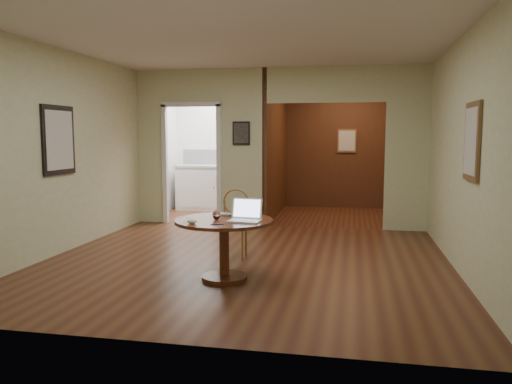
% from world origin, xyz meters
% --- Properties ---
extents(floor, '(5.00, 5.00, 0.00)m').
position_xyz_m(floor, '(0.00, 0.00, 0.00)').
color(floor, '#472014').
rests_on(floor, ground).
extents(room_shell, '(5.20, 7.50, 5.00)m').
position_xyz_m(room_shell, '(-0.47, 3.10, 1.29)').
color(room_shell, silver).
rests_on(room_shell, ground).
extents(dining_table, '(1.06, 1.06, 0.66)m').
position_xyz_m(dining_table, '(-0.05, -0.78, 0.49)').
color(dining_table, '#602A18').
rests_on(dining_table, ground).
extents(chair, '(0.39, 0.39, 0.88)m').
position_xyz_m(chair, '(-0.18, 0.23, 0.49)').
color(chair, olive).
rests_on(chair, ground).
extents(open_laptop, '(0.35, 0.31, 0.23)m').
position_xyz_m(open_laptop, '(0.19, -0.82, 0.73)').
color(open_laptop, white).
rests_on(open_laptop, dining_table).
extents(closed_laptop, '(0.35, 0.25, 0.03)m').
position_xyz_m(closed_laptop, '(-0.08, -0.55, 0.68)').
color(closed_laptop, '#B6B6BB').
rests_on(closed_laptop, dining_table).
extents(mouse, '(0.12, 0.08, 0.05)m').
position_xyz_m(mouse, '(-0.31, -1.10, 0.69)').
color(mouse, white).
rests_on(mouse, dining_table).
extents(wine_glass, '(0.09, 0.09, 0.10)m').
position_xyz_m(wine_glass, '(-0.13, -0.80, 0.71)').
color(wine_glass, white).
rests_on(wine_glass, dining_table).
extents(pen, '(0.14, 0.02, 0.01)m').
position_xyz_m(pen, '(-0.04, -1.10, 0.67)').
color(pen, navy).
rests_on(pen, dining_table).
extents(kitchen_cabinet, '(2.06, 0.60, 0.94)m').
position_xyz_m(kitchen_cabinet, '(-1.35, 4.20, 0.47)').
color(kitchen_cabinet, white).
rests_on(kitchen_cabinet, ground).
extents(grocery_bag, '(0.32, 0.29, 0.29)m').
position_xyz_m(grocery_bag, '(-1.11, 4.20, 1.08)').
color(grocery_bag, beige).
rests_on(grocery_bag, kitchen_cabinet).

